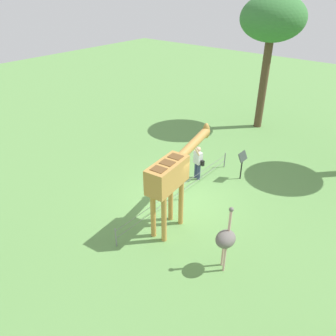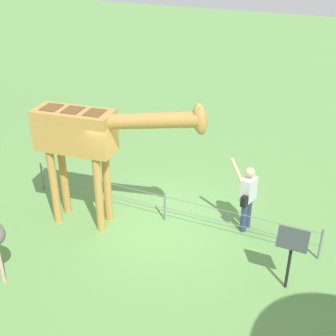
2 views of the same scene
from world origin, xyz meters
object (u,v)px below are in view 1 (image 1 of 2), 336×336
info_sign (242,160)px  giraffe (172,174)px  visitor (198,161)px  tree_northeast (273,21)px  ostrich (226,239)px

info_sign → giraffe: bearing=175.3°
giraffe → visitor: giraffe is taller
giraffe → visitor: 3.66m
tree_northeast → info_sign: 8.22m
ostrich → tree_northeast: size_ratio=0.31×
giraffe → ostrich: (-0.62, -2.54, -0.99)m
visitor → tree_northeast: bearing=5.1°
giraffe → tree_northeast: size_ratio=0.52×
visitor → ostrich: 5.34m
visitor → tree_northeast: tree_northeast is taller
giraffe → ostrich: bearing=-103.8°
giraffe → info_sign: 4.65m
giraffe → info_sign: giraffe is taller
giraffe → tree_northeast: bearing=9.7°
giraffe → tree_northeast: tree_northeast is taller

